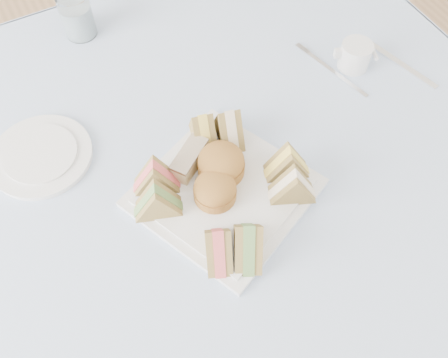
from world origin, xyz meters
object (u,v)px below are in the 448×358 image
water_glass (77,15)px  creamer_jug (355,56)px  serving_plate (224,193)px  table (239,225)px

water_glass → creamer_jug: 0.58m
serving_plate → water_glass: bearing=74.9°
table → serving_plate: serving_plate is taller
serving_plate → creamer_jug: creamer_jug is taller
water_glass → creamer_jug: size_ratio=1.54×
table → serving_plate: (-0.10, -0.10, 0.38)m
serving_plate → creamer_jug: bearing=-2.8°
table → creamer_jug: bearing=9.5°
table → water_glass: size_ratio=9.32×
table → water_glass: (-0.18, 0.40, 0.42)m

